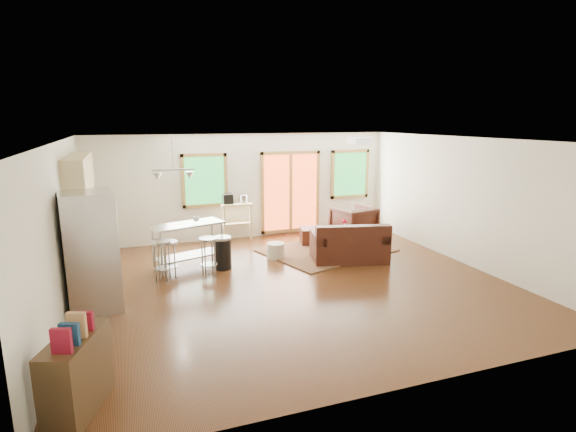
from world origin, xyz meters
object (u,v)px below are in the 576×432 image
object	(u,v)px
rug	(326,250)
kitchen_cart	(235,208)
loveseat	(349,246)
refrigerator	(91,252)
ottoman	(313,236)
armchair	(353,221)
island	(188,237)
coffee_table	(346,234)

from	to	relation	value
rug	kitchen_cart	size ratio (longest dim) A/B	2.28
loveseat	refrigerator	bearing A→B (deg)	-156.19
loveseat	ottoman	xyz separation A→B (m)	(-0.22, 1.49, -0.14)
rug	armchair	size ratio (longest dim) A/B	2.87
rug	loveseat	xyz separation A→B (m)	(0.16, -0.81, 0.31)
refrigerator	rug	bearing A→B (deg)	10.64
kitchen_cart	ottoman	bearing A→B (deg)	-30.81
ottoman	refrigerator	xyz separation A→B (m)	(-4.71, -2.39, 0.75)
armchair	refrigerator	xyz separation A→B (m)	(-5.80, -2.41, 0.48)
armchair	island	bearing A→B (deg)	-1.80
loveseat	refrigerator	world-z (taller)	refrigerator
island	kitchen_cart	world-z (taller)	kitchen_cart
armchair	ottoman	distance (m)	1.13
rug	kitchen_cart	world-z (taller)	kitchen_cart
loveseat	coffee_table	size ratio (longest dim) A/B	1.73
armchair	island	distance (m)	4.22
ottoman	kitchen_cart	size ratio (longest dim) A/B	0.50
armchair	refrigerator	bearing A→B (deg)	10.05
coffee_table	armchair	world-z (taller)	armchair
rug	ottoman	size ratio (longest dim) A/B	4.60
armchair	island	world-z (taller)	armchair
ottoman	kitchen_cart	world-z (taller)	kitchen_cart
loveseat	kitchen_cart	distance (m)	3.15
ottoman	armchair	bearing A→B (deg)	0.81
ottoman	kitchen_cart	distance (m)	2.03
island	loveseat	bearing A→B (deg)	-12.51
rug	island	size ratio (longest dim) A/B	1.73
rug	armchair	world-z (taller)	armchair
refrigerator	kitchen_cart	bearing A→B (deg)	38.94
ottoman	island	xyz separation A→B (m)	(-3.04, -0.77, 0.43)
loveseat	coffee_table	world-z (taller)	loveseat
loveseat	ottoman	distance (m)	1.51
loveseat	ottoman	bearing A→B (deg)	111.66
armchair	kitchen_cart	xyz separation A→B (m)	(-2.76, 0.98, 0.33)
armchair	refrigerator	distance (m)	6.30
kitchen_cart	armchair	bearing A→B (deg)	-19.51
rug	island	distance (m)	3.16
rug	loveseat	size ratio (longest dim) A/B	1.54
rug	refrigerator	world-z (taller)	refrigerator
refrigerator	kitchen_cart	world-z (taller)	refrigerator
ottoman	island	bearing A→B (deg)	-165.89
island	rug	bearing A→B (deg)	1.61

